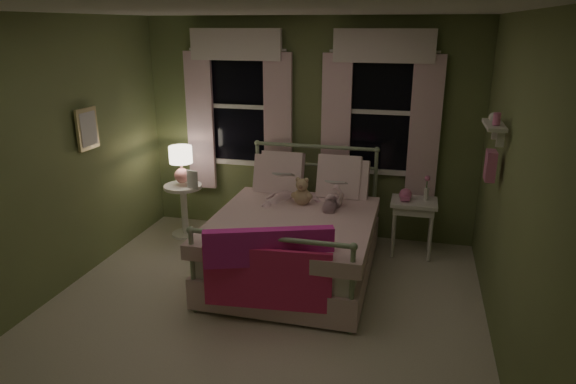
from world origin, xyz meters
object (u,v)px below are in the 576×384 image
(teddy_bear, at_px, (302,193))
(table_lamp, at_px, (181,161))
(nightstand_left, at_px, (184,203))
(nightstand_right, at_px, (414,209))
(child_right, at_px, (331,176))
(bed, at_px, (296,238))
(child_left, at_px, (281,173))

(teddy_bear, distance_m, table_lamp, 1.62)
(nightstand_left, xyz_separation_m, nightstand_right, (2.73, 0.11, 0.13))
(child_right, bearing_deg, teddy_bear, 26.06)
(bed, bearing_deg, teddy_bear, 90.00)
(child_right, bearing_deg, bed, 52.96)
(teddy_bear, distance_m, nightstand_right, 1.28)
(table_lamp, bearing_deg, bed, -21.95)
(bed, relative_size, child_right, 2.60)
(child_left, xyz_separation_m, nightstand_left, (-1.29, 0.21, -0.53))
(table_lamp, height_order, nightstand_right, table_lamp)
(bed, height_order, child_right, child_right)
(teddy_bear, height_order, table_lamp, table_lamp)
(child_right, height_order, table_lamp, child_right)
(teddy_bear, bearing_deg, nightstand_right, 22.37)
(nightstand_left, bearing_deg, bed, -21.95)
(child_right, xyz_separation_m, table_lamp, (-1.85, 0.21, -0.01))
(teddy_bear, relative_size, table_lamp, 0.69)
(bed, distance_m, table_lamp, 1.78)
(nightstand_left, height_order, nightstand_right, same)
(child_left, height_order, nightstand_left, child_left)
(bed, xyz_separation_m, child_right, (0.28, 0.42, 0.58))
(nightstand_left, bearing_deg, teddy_bear, -13.24)
(nightstand_left, bearing_deg, nightstand_right, 2.31)
(child_right, relative_size, table_lamp, 1.73)
(child_left, relative_size, teddy_bear, 2.43)
(bed, relative_size, child_left, 2.68)
(bed, height_order, nightstand_right, bed)
(child_right, height_order, nightstand_left, child_right)
(bed, bearing_deg, child_right, 56.40)
(child_right, bearing_deg, table_lamp, -9.93)
(table_lamp, distance_m, nightstand_right, 2.76)
(child_right, distance_m, nightstand_right, 1.03)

